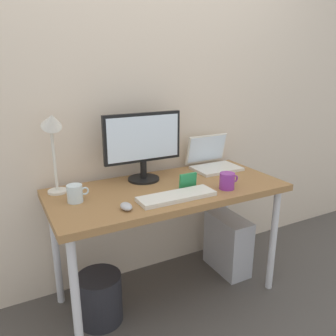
# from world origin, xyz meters

# --- Properties ---
(ground_plane) EXTENTS (6.00, 6.00, 0.00)m
(ground_plane) POSITION_xyz_m (0.00, 0.00, 0.00)
(ground_plane) COLOR #4C4742
(back_wall) EXTENTS (4.40, 0.04, 2.60)m
(back_wall) POSITION_xyz_m (0.00, 0.38, 1.30)
(back_wall) COLOR beige
(back_wall) RESTS_ON ground_plane
(desk) EXTENTS (1.41, 0.64, 0.76)m
(desk) POSITION_xyz_m (0.00, 0.00, 0.69)
(desk) COLOR olive
(desk) RESTS_ON ground_plane
(monitor) EXTENTS (0.50, 0.20, 0.43)m
(monitor) POSITION_xyz_m (-0.08, 0.19, 1.00)
(monitor) COLOR black
(monitor) RESTS_ON desk
(laptop) EXTENTS (0.32, 0.27, 0.23)m
(laptop) POSITION_xyz_m (0.46, 0.20, 0.82)
(laptop) COLOR silver
(laptop) RESTS_ON desk
(desk_lamp) EXTENTS (0.11, 0.16, 0.48)m
(desk_lamp) POSITION_xyz_m (-0.60, 0.19, 1.10)
(desk_lamp) COLOR silver
(desk_lamp) RESTS_ON desk
(keyboard) EXTENTS (0.44, 0.14, 0.02)m
(keyboard) POSITION_xyz_m (-0.04, -0.18, 0.77)
(keyboard) COLOR silver
(keyboard) RESTS_ON desk
(mouse) EXTENTS (0.06, 0.09, 0.03)m
(mouse) POSITION_xyz_m (-0.34, -0.19, 0.77)
(mouse) COLOR #B2B2B7
(mouse) RESTS_ON desk
(coffee_mug) EXTENTS (0.12, 0.09, 0.10)m
(coffee_mug) POSITION_xyz_m (0.30, -0.19, 0.81)
(coffee_mug) COLOR purple
(coffee_mug) RESTS_ON desk
(glass_cup) EXTENTS (0.12, 0.08, 0.10)m
(glass_cup) POSITION_xyz_m (-0.54, 0.03, 0.81)
(glass_cup) COLOR silver
(glass_cup) RESTS_ON desk
(photo_frame) EXTENTS (0.11, 0.02, 0.09)m
(photo_frame) POSITION_xyz_m (0.09, -0.07, 0.81)
(photo_frame) COLOR #268C4C
(photo_frame) RESTS_ON desk
(computer_tower) EXTENTS (0.18, 0.36, 0.42)m
(computer_tower) POSITION_xyz_m (0.52, 0.05, 0.21)
(computer_tower) COLOR #B2B2B7
(computer_tower) RESTS_ON ground_plane
(wastebasket) EXTENTS (0.26, 0.26, 0.30)m
(wastebasket) POSITION_xyz_m (-0.46, -0.02, 0.15)
(wastebasket) COLOR #232328
(wastebasket) RESTS_ON ground_plane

